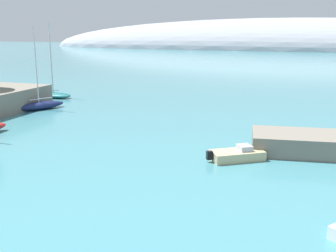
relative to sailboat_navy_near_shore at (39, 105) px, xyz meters
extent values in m
ellipsoid|color=#999EA8|center=(19.94, 193.18, -0.58)|extent=(286.06, 76.93, 32.94)
ellipsoid|color=navy|center=(0.00, 0.00, -0.08)|extent=(4.75, 6.65, 0.99)
cylinder|color=silver|center=(0.00, 0.00, 5.00)|extent=(0.15, 0.15, 9.19)
cube|color=silver|center=(0.14, 0.26, 0.76)|extent=(1.50, 2.65, 0.10)
ellipsoid|color=#1E6B70|center=(-3.72, 8.47, -0.20)|extent=(6.11, 2.82, 0.76)
cylinder|color=silver|center=(-3.72, 8.47, 5.16)|extent=(0.19, 0.19, 9.96)
cube|color=silver|center=(-3.98, 8.49, 0.53)|extent=(2.68, 0.29, 0.10)
cube|color=#C6B284|center=(26.67, -12.12, -0.22)|extent=(4.34, 3.77, 0.71)
cube|color=black|center=(24.81, -13.36, -0.04)|extent=(0.57, 0.54, 0.64)
cube|color=#B2B7C1|center=(27.16, -11.79, 0.33)|extent=(1.42, 1.47, 0.40)
camera|label=1|loc=(31.11, -41.53, 9.03)|focal=43.02mm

